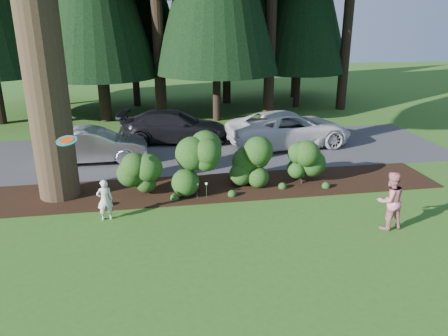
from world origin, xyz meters
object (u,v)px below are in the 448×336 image
Objects in this scene: frisbee at (67,140)px; car_silver_wagon at (94,145)px; car_white_suv at (289,129)px; adult at (390,201)px; car_dark_suv at (174,126)px; child at (105,200)px.

car_silver_wagon is at bearing 89.96° from frisbee.
adult is at bearing 175.18° from car_white_suv.
car_white_suv is 1.12× the size of car_dark_suv.
car_silver_wagon is 7.35× the size of frisbee.
adult is 2.92× the size of frisbee.
car_dark_suv reaches higher than child.
adult is 8.83m from frisbee.
adult is (0.24, -8.02, 0.02)m from car_white_suv.
adult is at bearing -143.40° from car_dark_suv.
child is (-7.37, -6.17, -0.18)m from car_white_suv.
car_silver_wagon is 5.44m from frisbee.
frisbee reaches higher than car_dark_suv.
car_silver_wagon is 5.37m from child.
frisbee is (-0.85, 0.12, 1.75)m from child.
adult reaches higher than car_dark_suv.
car_silver_wagon reaches higher than child.
car_white_suv reaches higher than car_dark_suv.
frisbee is at bearing -17.88° from child.
child is (0.85, -5.30, -0.10)m from car_silver_wagon.
adult is (8.46, -7.15, 0.11)m from car_silver_wagon.
adult reaches higher than car_white_suv.
car_silver_wagon is 11.08m from adult.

